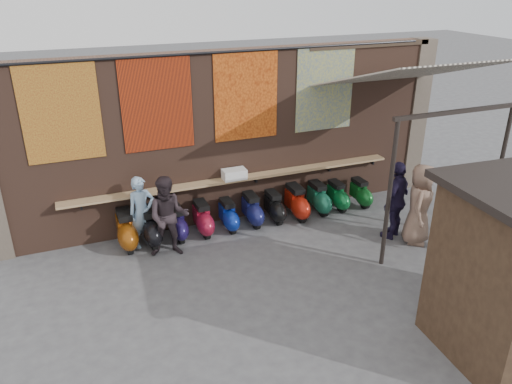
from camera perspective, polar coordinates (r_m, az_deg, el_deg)
ground at (r=10.27m, az=2.42°, el=-8.80°), size 70.00×70.00×0.00m
brick_wall at (r=11.70m, az=-2.86°, el=6.24°), size 10.00×0.40×4.00m
pier_right at (r=14.20m, az=17.58°, el=8.34°), size 0.50×0.50×4.00m
eating_counter at (r=11.68m, az=-2.17°, el=1.52°), size 8.00×0.32×0.05m
shelf_box at (r=11.58m, az=-2.50°, el=2.06°), size 0.55×0.32×0.23m
tapestry_redgold at (r=10.63m, az=-21.40°, el=8.43°), size 1.50×0.02×2.00m
tapestry_sun at (r=10.81m, az=-11.24°, el=9.84°), size 1.50×0.02×2.00m
tapestry_orange at (r=11.33m, az=-1.13°, el=10.93°), size 1.50×0.02×2.00m
tapestry_multi at (r=12.17m, az=7.88°, el=11.62°), size 1.50×0.02×2.00m
hang_rail at (r=11.04m, az=-2.67°, el=15.74°), size 9.50×0.06×0.06m
scooter_stool_0 at (r=11.16m, az=-14.61°, el=-4.28°), size 0.40×0.88×0.83m
scooter_stool_1 at (r=11.20m, az=-11.96°, el=-3.94°), size 0.39×0.87×0.82m
scooter_stool_2 at (r=11.33m, az=-8.97°, el=-3.60°), size 0.35×0.77×0.73m
scooter_stool_3 at (r=11.45m, az=-6.11°, el=-3.06°), size 0.36×0.80×0.76m
scooter_stool_4 at (r=11.61m, az=-3.18°, el=-2.70°), size 0.34×0.74×0.71m
scooter_stool_5 at (r=11.81m, az=-0.46°, el=-2.07°), size 0.35×0.79×0.75m
scooter_stool_6 at (r=11.99m, az=2.08°, el=-1.73°), size 0.34×0.76×0.72m
scooter_stool_7 at (r=12.15m, az=4.64°, el=-1.20°), size 0.38×0.85×0.81m
scooter_stool_8 at (r=12.49m, az=7.13°, el=-0.71°), size 0.36×0.80×0.76m
scooter_stool_9 at (r=12.76m, az=9.26°, el=-0.44°), size 0.33×0.74×0.70m
scooter_stool_10 at (r=13.06m, az=11.82°, el=-0.10°), size 0.32×0.72×0.68m
diner_left at (r=11.01m, az=-12.90°, el=-2.25°), size 0.66×0.51×1.61m
diner_right at (r=10.50m, az=-9.95°, el=-2.83°), size 1.00×0.86×1.77m
shopper_navy at (r=11.48m, az=15.71°, el=-0.89°), size 1.14×0.90×1.81m
shopper_grey at (r=11.36m, az=24.25°, el=-2.61°), size 1.15×0.68×1.75m
shopper_tan at (r=11.40m, az=18.17°, el=-1.33°), size 1.04×1.05×1.83m
stall_sign at (r=9.03m, az=25.64°, el=-1.95°), size 1.20×0.12×0.50m
stall_shelf at (r=9.46m, az=24.60°, el=-7.28°), size 2.08×0.23×0.06m
awning_canvas at (r=11.45m, az=17.39°, el=12.83°), size 3.20×3.28×0.97m
awning_ledger at (r=12.65m, az=13.05°, el=16.09°), size 3.30×0.08×0.12m
awning_header at (r=10.45m, az=22.15°, el=8.52°), size 3.00×0.08×0.08m
awning_post_left at (r=10.06m, az=14.98°, el=-0.35°), size 0.09×0.09×3.10m
awning_post_right at (r=11.88m, az=25.96°, el=1.75°), size 0.09×0.09×3.10m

